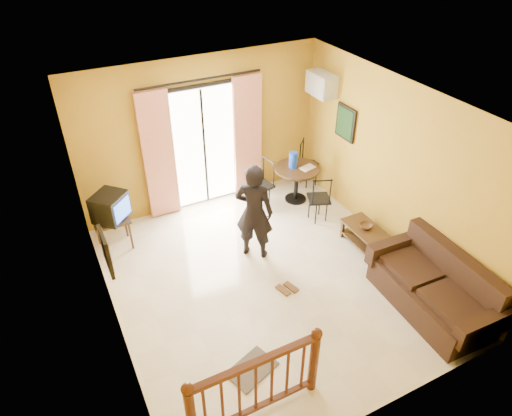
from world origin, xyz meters
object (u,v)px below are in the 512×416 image
coffee_table (365,234)px  sofa (435,289)px  standing_person (254,212)px  television (110,207)px  dining_table (297,175)px

coffee_table → sofa: size_ratio=0.43×
coffee_table → sofa: sofa is taller
coffee_table → standing_person: standing_person is taller
television → dining_table: television is taller
dining_table → coffee_table: bearing=-80.2°
television → standing_person: size_ratio=0.41×
sofa → coffee_table: bearing=92.7°
dining_table → sofa: (0.31, -3.28, -0.22)m
dining_table → coffee_table: size_ratio=1.03×
television → sofa: (3.73, -3.42, -0.46)m
coffee_table → television: bearing=153.2°
dining_table → sofa: size_ratio=0.44×
standing_person → sofa: bearing=169.0°
television → coffee_table: (3.72, -1.88, -0.55)m
dining_table → sofa: sofa is taller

